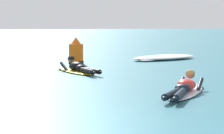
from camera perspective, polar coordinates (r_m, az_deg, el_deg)
name	(u,v)px	position (r m, az deg, el deg)	size (l,w,h in m)	color
ground_plane	(29,66)	(16.61, -10.09, 0.13)	(120.00, 120.00, 0.00)	#2D6B7A
surfer_near	(185,88)	(10.27, 8.89, -2.61)	(1.80, 2.61, 0.54)	silver
surfer_far	(78,68)	(14.27, -4.17, -0.18)	(1.26, 2.45, 0.55)	yellow
whitewater_front	(164,57)	(18.99, 6.39, 1.18)	(3.25, 2.35, 0.20)	white
channel_marker_buoy	(76,53)	(17.08, -4.41, 1.66)	(0.55, 0.55, 0.98)	#EA5B0F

